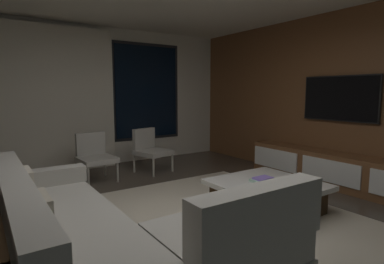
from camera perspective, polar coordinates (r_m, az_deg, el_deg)
The scene contains 11 objects.
floor at distance 3.36m, azimuth -0.34°, elevation -18.31°, with size 9.20×9.20×0.00m, color #473D33.
back_wall_with_window at distance 6.35m, azimuth -19.42°, elevation 5.90°, with size 6.60×0.30×2.70m.
media_wall at distance 5.37m, azimuth 28.02°, elevation 5.35°, with size 0.12×7.80×2.70m.
area_rug at distance 3.48m, azimuth 5.65°, elevation -17.33°, with size 3.20×3.80×0.01m, color beige.
sectional_couch at distance 2.74m, azimuth -15.03°, elevation -18.10°, with size 1.98×2.50×0.82m.
coffee_table at distance 4.03m, azimuth 13.36°, elevation -11.18°, with size 1.16×1.16×0.36m.
book_stack_on_coffee_table at distance 3.98m, azimuth 12.78°, elevation -8.44°, with size 0.28×0.22×0.06m.
accent_chair_near_window at distance 5.81m, azimuth -7.62°, elevation -2.85°, with size 0.68×0.69×0.78m.
accent_chair_by_curtain at distance 5.42m, azimuth -17.21°, elevation -3.86°, with size 0.58×0.60×0.78m.
media_console at distance 5.28m, azimuth 25.33°, elevation -6.55°, with size 0.46×3.10×0.52m.
mounted_tv at distance 5.40m, azimuth 25.13°, elevation 5.52°, with size 0.05×1.22×0.70m.
Camera 1 is at (-1.69, -2.52, 1.45)m, focal length 29.51 mm.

